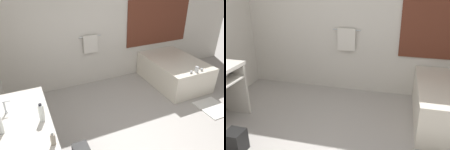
{
  "view_description": "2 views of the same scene",
  "coord_description": "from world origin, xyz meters",
  "views": [
    {
      "loc": [
        -1.73,
        -2.17,
        2.6
      ],
      "look_at": [
        -0.29,
        1.03,
        0.76
      ],
      "focal_mm": 35.0,
      "sensor_mm": 36.0,
      "label": 1
    },
    {
      "loc": [
        0.64,
        -2.1,
        2.03
      ],
      "look_at": [
        -0.14,
        0.93,
        0.78
      ],
      "focal_mm": 40.0,
      "sensor_mm": 36.0,
      "label": 2
    }
  ],
  "objects": [
    {
      "name": "wall_back_with_blinds",
      "position": [
        0.05,
        2.23,
        1.35
      ],
      "size": [
        7.4,
        0.13,
        2.7
      ],
      "color": "silver",
      "rests_on": "ground_plane"
    },
    {
      "name": "waste_bin",
      "position": [
        -1.21,
        0.04,
        0.14
      ],
      "size": [
        0.22,
        0.22,
        0.29
      ],
      "color": "black",
      "rests_on": "ground_plane"
    }
  ]
}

